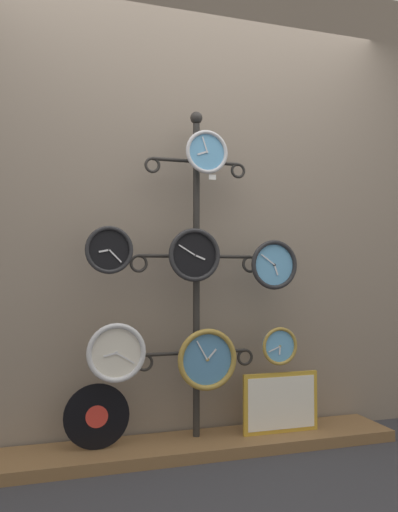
{
  "coord_description": "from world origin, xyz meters",
  "views": [
    {
      "loc": [
        -0.8,
        -2.22,
        0.94
      ],
      "look_at": [
        0.0,
        0.36,
        1.04
      ],
      "focal_mm": 35.0,
      "sensor_mm": 36.0,
      "label": 1
    }
  ],
  "objects_px": {
    "clock_middle_left": "(109,250)",
    "clock_bottom_center": "(207,359)",
    "clock_middle_right": "(274,265)",
    "clock_bottom_left": "(116,353)",
    "clock_bottom_right": "(279,346)",
    "clock_middle_center": "(194,255)",
    "picture_frame": "(281,403)",
    "clock_top_center": "(207,152)",
    "display_stand": "(196,329)",
    "vinyl_record": "(97,417)"
  },
  "relations": [
    {
      "from": "display_stand",
      "to": "clock_bottom_right",
      "type": "bearing_deg",
      "value": -11.67
    },
    {
      "from": "clock_bottom_left",
      "to": "vinyl_record",
      "type": "distance_m",
      "value": 0.34
    },
    {
      "from": "clock_middle_center",
      "to": "picture_frame",
      "type": "height_order",
      "value": "clock_middle_center"
    },
    {
      "from": "clock_bottom_right",
      "to": "clock_middle_center",
      "type": "bearing_deg",
      "value": 179.69
    },
    {
      "from": "display_stand",
      "to": "clock_middle_center",
      "type": "relative_size",
      "value": 6.46
    },
    {
      "from": "vinyl_record",
      "to": "clock_middle_center",
      "type": "bearing_deg",
      "value": -4.05
    },
    {
      "from": "clock_bottom_left",
      "to": "vinyl_record",
      "type": "xyz_separation_m",
      "value": [
        -0.09,
        0.06,
        -0.32
      ]
    },
    {
      "from": "clock_bottom_center",
      "to": "clock_bottom_right",
      "type": "bearing_deg",
      "value": 0.63
    },
    {
      "from": "clock_top_center",
      "to": "clock_bottom_left",
      "type": "bearing_deg",
      "value": -177.29
    },
    {
      "from": "clock_top_center",
      "to": "clock_bottom_left",
      "type": "relative_size",
      "value": 0.8
    },
    {
      "from": "clock_middle_left",
      "to": "clock_bottom_center",
      "type": "xyz_separation_m",
      "value": [
        0.52,
        0.0,
        -0.57
      ]
    },
    {
      "from": "clock_bottom_left",
      "to": "clock_bottom_right",
      "type": "relative_size",
      "value": 1.4
    },
    {
      "from": "clock_middle_right",
      "to": "clock_bottom_center",
      "type": "bearing_deg",
      "value": -177.38
    },
    {
      "from": "clock_middle_left",
      "to": "clock_bottom_center",
      "type": "relative_size",
      "value": 0.74
    },
    {
      "from": "clock_bottom_left",
      "to": "picture_frame",
      "type": "relative_size",
      "value": 0.66
    },
    {
      "from": "clock_middle_left",
      "to": "picture_frame",
      "type": "distance_m",
      "value": 1.27
    },
    {
      "from": "clock_bottom_center",
      "to": "clock_middle_right",
      "type": "bearing_deg",
      "value": 2.62
    },
    {
      "from": "clock_middle_right",
      "to": "vinyl_record",
      "type": "bearing_deg",
      "value": 178.55
    },
    {
      "from": "display_stand",
      "to": "clock_middle_right",
      "type": "distance_m",
      "value": 0.56
    },
    {
      "from": "clock_bottom_left",
      "to": "clock_middle_right",
      "type": "bearing_deg",
      "value": 2.42
    },
    {
      "from": "clock_top_center",
      "to": "clock_bottom_left",
      "type": "height_order",
      "value": "clock_top_center"
    },
    {
      "from": "clock_bottom_left",
      "to": "clock_bottom_right",
      "type": "xyz_separation_m",
      "value": [
        0.91,
        0.02,
        -0.01
      ]
    },
    {
      "from": "clock_middle_center",
      "to": "clock_bottom_right",
      "type": "xyz_separation_m",
      "value": [
        0.49,
        -0.0,
        -0.5
      ]
    },
    {
      "from": "clock_middle_center",
      "to": "clock_middle_right",
      "type": "xyz_separation_m",
      "value": [
        0.47,
        0.01,
        -0.05
      ]
    },
    {
      "from": "vinyl_record",
      "to": "picture_frame",
      "type": "distance_m",
      "value": 1.01
    },
    {
      "from": "display_stand",
      "to": "picture_frame",
      "type": "distance_m",
      "value": 0.63
    },
    {
      "from": "clock_bottom_right",
      "to": "display_stand",
      "type": "bearing_deg",
      "value": 168.33
    },
    {
      "from": "clock_middle_center",
      "to": "picture_frame",
      "type": "bearing_deg",
      "value": 1.03
    },
    {
      "from": "clock_top_center",
      "to": "picture_frame",
      "type": "distance_m",
      "value": 1.44
    },
    {
      "from": "clock_middle_center",
      "to": "clock_middle_right",
      "type": "height_order",
      "value": "clock_middle_center"
    },
    {
      "from": "clock_top_center",
      "to": "clock_middle_center",
      "type": "xyz_separation_m",
      "value": [
        -0.07,
        0.0,
        -0.56
      ]
    },
    {
      "from": "clock_middle_right",
      "to": "picture_frame",
      "type": "height_order",
      "value": "clock_middle_right"
    },
    {
      "from": "display_stand",
      "to": "clock_top_center",
      "type": "bearing_deg",
      "value": -73.07
    },
    {
      "from": "clock_middle_left",
      "to": "clock_middle_right",
      "type": "relative_size",
      "value": 0.87
    },
    {
      "from": "clock_bottom_left",
      "to": "clock_middle_center",
      "type": "bearing_deg",
      "value": 3.65
    },
    {
      "from": "clock_bottom_center",
      "to": "clock_bottom_right",
      "type": "relative_size",
      "value": 1.55
    },
    {
      "from": "clock_middle_left",
      "to": "clock_middle_center",
      "type": "height_order",
      "value": "clock_middle_center"
    },
    {
      "from": "clock_middle_center",
      "to": "clock_bottom_center",
      "type": "relative_size",
      "value": 0.87
    },
    {
      "from": "display_stand",
      "to": "clock_bottom_center",
      "type": "bearing_deg",
      "value": -72.83
    },
    {
      "from": "display_stand",
      "to": "clock_middle_left",
      "type": "height_order",
      "value": "display_stand"
    },
    {
      "from": "display_stand",
      "to": "clock_middle_right",
      "type": "relative_size",
      "value": 6.63
    },
    {
      "from": "clock_top_center",
      "to": "clock_middle_center",
      "type": "distance_m",
      "value": 0.56
    },
    {
      "from": "clock_middle_right",
      "to": "clock_bottom_center",
      "type": "xyz_separation_m",
      "value": [
        -0.4,
        -0.02,
        -0.51
      ]
    },
    {
      "from": "clock_bottom_left",
      "to": "picture_frame",
      "type": "distance_m",
      "value": 0.98
    },
    {
      "from": "clock_top_center",
      "to": "clock_bottom_right",
      "type": "xyz_separation_m",
      "value": [
        0.43,
        0.0,
        -1.06
      ]
    },
    {
      "from": "clock_bottom_right",
      "to": "clock_bottom_center",
      "type": "bearing_deg",
      "value": -179.37
    },
    {
      "from": "vinyl_record",
      "to": "clock_bottom_center",
      "type": "bearing_deg",
      "value": -4.29
    },
    {
      "from": "clock_bottom_center",
      "to": "clock_middle_center",
      "type": "bearing_deg",
      "value": 173.92
    },
    {
      "from": "display_stand",
      "to": "picture_frame",
      "type": "bearing_deg",
      "value": -9.96
    },
    {
      "from": "clock_middle_center",
      "to": "clock_middle_right",
      "type": "distance_m",
      "value": 0.47
    }
  ]
}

